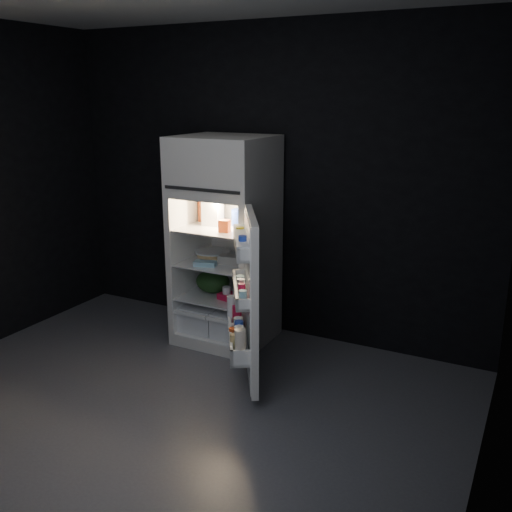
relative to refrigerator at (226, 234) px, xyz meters
The scene contains 18 objects.
floor 1.65m from the refrigerator, 80.41° to the right, with size 4.00×3.40×0.00m, color #55555B.
wall_back 0.59m from the refrigerator, 59.55° to the left, with size 4.00×0.00×2.70m, color black.
wall_right 2.62m from the refrigerator, 30.71° to the right, with size 0.00×3.40×2.70m, color black.
refrigerator is the anchor object (origin of this frame).
fridge_door 0.95m from the refrigerator, 50.71° to the right, with size 0.54×0.71×1.22m.
milk_jug 0.23m from the refrigerator, 169.63° to the right, with size 0.15×0.15×0.24m, color white.
mayo_jar 0.18m from the refrigerator, 34.64° to the left, with size 0.12×0.12×0.14m, color #1F3BA9.
jam_jar 0.29m from the refrigerator, ahead, with size 0.09×0.09×0.13m, color black.
amber_bottle 0.33m from the refrigerator, 168.11° to the left, with size 0.08×0.08×0.22m, color #B2471C.
small_carton 0.25m from the refrigerator, 63.57° to the right, with size 0.09×0.07×0.10m, color #C14316.
egg_carton 0.25m from the refrigerator, 36.85° to the right, with size 0.26×0.10×0.07m, color gray.
pie 0.27m from the refrigerator, 168.27° to the left, with size 0.27×0.27×0.04m, color tan.
flat_package 0.33m from the refrigerator, 105.86° to the right, with size 0.18×0.09×0.04m, color #80B4C7.
wrapped_pkg 0.28m from the refrigerator, 43.25° to the left, with size 0.11×0.09×0.05m, color beige.
produce_bag 0.45m from the refrigerator, 156.04° to the right, with size 0.31×0.26×0.20m, color #193815.
yogurt_tray 0.54m from the refrigerator, 46.50° to the right, with size 0.25×0.13×0.05m, color #BE1033.
small_can_red 0.50m from the refrigerator, 33.46° to the left, with size 0.07×0.07×0.09m, color #BE1033.
small_can_silver 0.54m from the refrigerator, 25.87° to the left, with size 0.08×0.08×0.09m, color silver.
Camera 1 is at (2.17, -2.76, 2.12)m, focal length 40.00 mm.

